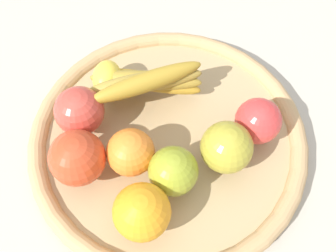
{
  "coord_description": "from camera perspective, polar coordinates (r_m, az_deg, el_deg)",
  "views": [
    {
      "loc": [
        -0.03,
        -0.29,
        0.55
      ],
      "look_at": [
        0.0,
        0.0,
        0.06
      ],
      "focal_mm": 40.68,
      "sensor_mm": 36.0,
      "label": 1
    }
  ],
  "objects": [
    {
      "name": "apple_0",
      "position": [
        0.54,
        -13.42,
        -4.67
      ],
      "size": [
        0.1,
        0.1,
        0.08
      ],
      "primitive_type": "sphere",
      "rotation": [
        0.0,
        0.0,
        5.91
      ],
      "color": "#CE4323",
      "rests_on": "basket"
    },
    {
      "name": "basket",
      "position": [
        0.61,
        -0.0,
        -1.86
      ],
      "size": [
        0.44,
        0.44,
        0.04
      ],
      "color": "tan",
      "rests_on": "ground_plane"
    },
    {
      "name": "lemon_0",
      "position": [
        0.63,
        -9.13,
        7.17
      ],
      "size": [
        0.05,
        0.07,
        0.05
      ],
      "primitive_type": "ellipsoid",
      "rotation": [
        0.0,
        0.0,
        1.43
      ],
      "color": "yellow",
      "rests_on": "basket"
    },
    {
      "name": "apple_1",
      "position": [
        0.54,
        8.77,
        -3.17
      ],
      "size": [
        0.1,
        0.1,
        0.08
      ],
      "primitive_type": "sphere",
      "rotation": [
        0.0,
        0.0,
        4.38
      ],
      "color": "#ACA032",
      "rests_on": "basket"
    },
    {
      "name": "banana_bunch",
      "position": [
        0.6,
        -3.29,
        6.7
      ],
      "size": [
        0.18,
        0.12,
        0.07
      ],
      "color": "#B48B29",
      "rests_on": "basket"
    },
    {
      "name": "orange_1",
      "position": [
        0.5,
        -3.96,
        -12.7
      ],
      "size": [
        0.1,
        0.1,
        0.08
      ],
      "primitive_type": "sphere",
      "rotation": [
        0.0,
        0.0,
        4.37
      ],
      "color": "orange",
      "rests_on": "basket"
    },
    {
      "name": "apple_4",
      "position": [
        0.58,
        -13.14,
        2.2
      ],
      "size": [
        0.11,
        0.11,
        0.07
      ],
      "primitive_type": "sphere",
      "rotation": [
        0.0,
        0.0,
        2.34
      ],
      "color": "#CE4537",
      "rests_on": "basket"
    },
    {
      "name": "apple_2",
      "position": [
        0.52,
        0.65,
        -6.77
      ],
      "size": [
        0.1,
        0.1,
        0.07
      ],
      "primitive_type": "sphere",
      "rotation": [
        0.0,
        0.0,
        0.95
      ],
      "color": "#939E29",
      "rests_on": "basket"
    },
    {
      "name": "orange_0",
      "position": [
        0.54,
        -5.61,
        -3.95
      ],
      "size": [
        0.09,
        0.09,
        0.07
      ],
      "primitive_type": "sphere",
      "rotation": [
        0.0,
        0.0,
        1.88
      ],
      "color": "orange",
      "rests_on": "basket"
    },
    {
      "name": "ground_plane",
      "position": [
        0.62,
        -0.0,
        -2.67
      ],
      "size": [
        2.4,
        2.4,
        0.0
      ],
      "primitive_type": "plane",
      "color": "#B6AF9E",
      "rests_on": "ground"
    },
    {
      "name": "apple_3",
      "position": [
        0.58,
        13.35,
        0.74
      ],
      "size": [
        0.1,
        0.1,
        0.07
      ],
      "primitive_type": "sphere",
      "rotation": [
        0.0,
        0.0,
        2.22
      ],
      "color": "#D93A37",
      "rests_on": "basket"
    }
  ]
}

